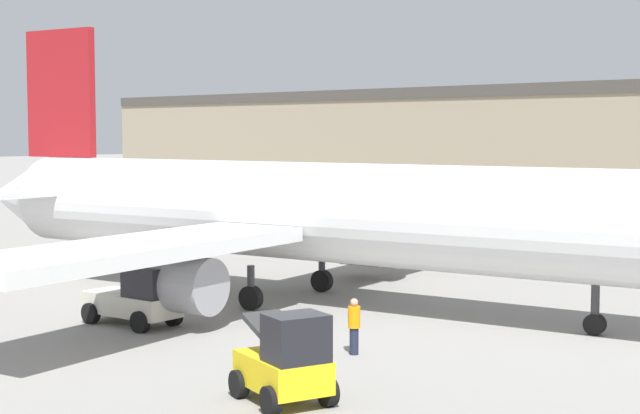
# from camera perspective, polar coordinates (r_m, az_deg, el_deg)

# --- Properties ---
(ground_plane) EXTENTS (400.00, 400.00, 0.00)m
(ground_plane) POSITION_cam_1_polar(r_m,az_deg,el_deg) (37.74, 0.00, -5.66)
(ground_plane) COLOR gray
(terminal_building) EXTENTS (63.29, 10.69, 9.42)m
(terminal_building) POSITION_cam_1_polar(r_m,az_deg,el_deg) (68.18, 8.19, 2.83)
(terminal_building) COLOR gray
(terminal_building) RESTS_ON ground_plane
(airplane) EXTENTS (36.72, 30.67, 11.18)m
(airplane) POSITION_cam_1_polar(r_m,az_deg,el_deg) (37.78, -1.17, -0.32)
(airplane) COLOR silver
(airplane) RESTS_ON ground_plane
(ground_crew_worker) EXTENTS (0.37, 0.37, 1.69)m
(ground_crew_worker) POSITION_cam_1_polar(r_m,az_deg,el_deg) (29.24, 2.00, -6.85)
(ground_crew_worker) COLOR #1E2338
(ground_crew_worker) RESTS_ON ground_plane
(baggage_tug) EXTENTS (3.70, 2.03, 2.10)m
(baggage_tug) POSITION_cam_1_polar(r_m,az_deg,el_deg) (33.99, -10.54, -5.20)
(baggage_tug) COLOR beige
(baggage_tug) RESTS_ON ground_plane
(belt_loader_truck) EXTENTS (2.89, 2.47, 2.29)m
(belt_loader_truck) POSITION_cam_1_polar(r_m,az_deg,el_deg) (24.08, -1.97, -8.95)
(belt_loader_truck) COLOR yellow
(belt_loader_truck) RESTS_ON ground_plane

